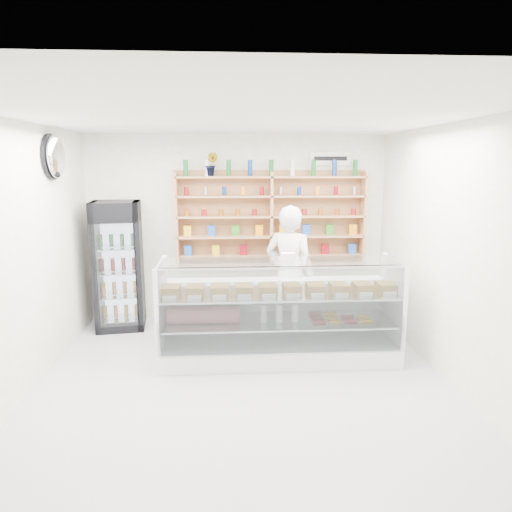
{
  "coord_description": "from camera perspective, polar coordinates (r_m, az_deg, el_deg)",
  "views": [
    {
      "loc": [
        -0.13,
        -4.44,
        2.36
      ],
      "look_at": [
        0.19,
        0.9,
        1.28
      ],
      "focal_mm": 32.0,
      "sensor_mm": 36.0,
      "label": 1
    }
  ],
  "objects": [
    {
      "name": "room",
      "position": [
        4.55,
        -1.68,
        -0.83
      ],
      "size": [
        5.0,
        5.0,
        5.0
      ],
      "color": "#9F9FA3",
      "rests_on": "ground"
    },
    {
      "name": "display_counter",
      "position": [
        5.69,
        2.83,
        -9.39
      ],
      "size": [
        2.86,
        0.86,
        1.25
      ],
      "color": "white",
      "rests_on": "floor"
    },
    {
      "name": "shop_worker",
      "position": [
        6.2,
        4.2,
        -2.11
      ],
      "size": [
        0.79,
        0.67,
        1.84
      ],
      "primitive_type": "imported",
      "rotation": [
        0.0,
        0.0,
        2.73
      ],
      "color": "silver",
      "rests_on": "floor"
    },
    {
      "name": "drinks_cooler",
      "position": [
        6.89,
        -16.81,
        -1.12
      ],
      "size": [
        0.74,
        0.73,
        1.85
      ],
      "rotation": [
        0.0,
        0.0,
        0.12
      ],
      "color": "black",
      "rests_on": "floor"
    },
    {
      "name": "wall_shelving",
      "position": [
        6.86,
        1.89,
        4.94
      ],
      "size": [
        2.84,
        0.28,
        1.33
      ],
      "color": "tan",
      "rests_on": "back_wall"
    },
    {
      "name": "potted_plant",
      "position": [
        6.79,
        -5.61,
        11.35
      ],
      "size": [
        0.21,
        0.18,
        0.34
      ],
      "primitive_type": "imported",
      "rotation": [
        0.0,
        0.0,
        -0.17
      ],
      "color": "#1E6626",
      "rests_on": "wall_shelving"
    },
    {
      "name": "security_mirror",
      "position": [
        6.0,
        -23.76,
        11.28
      ],
      "size": [
        0.15,
        0.5,
        0.5
      ],
      "primitive_type": "ellipsoid",
      "color": "silver",
      "rests_on": "left_wall"
    },
    {
      "name": "wall_sign",
      "position": [
        7.08,
        9.27,
        11.94
      ],
      "size": [
        0.62,
        0.03,
        0.2
      ],
      "primitive_type": "cube",
      "color": "white",
      "rests_on": "back_wall"
    }
  ]
}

